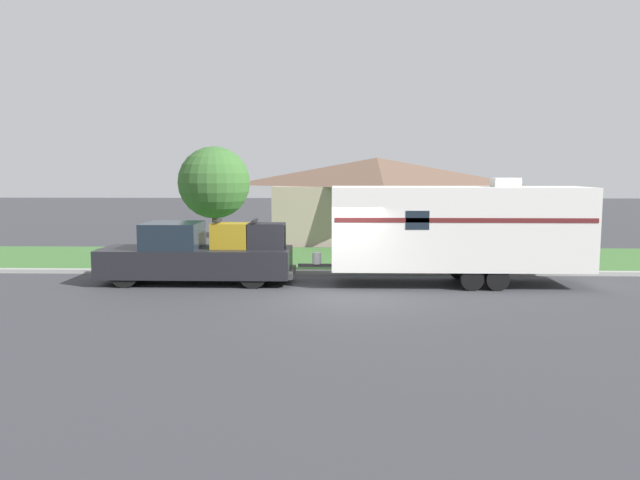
# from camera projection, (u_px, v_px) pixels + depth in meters

# --- Properties ---
(ground_plane) EXTENTS (120.00, 120.00, 0.00)m
(ground_plane) POSITION_uv_depth(u_px,v_px,m) (341.00, 296.00, 17.87)
(ground_plane) COLOR #38383D
(curb_strip) EXTENTS (80.00, 0.30, 0.14)m
(curb_strip) POSITION_uv_depth(u_px,v_px,m) (341.00, 272.00, 21.58)
(curb_strip) COLOR #999993
(curb_strip) RESTS_ON ground_plane
(lawn_strip) EXTENTS (80.00, 7.00, 0.03)m
(lawn_strip) POSITION_uv_depth(u_px,v_px,m) (340.00, 259.00, 25.21)
(lawn_strip) COLOR #3D6B33
(lawn_strip) RESTS_ON ground_plane
(house_across_street) EXTENTS (10.97, 7.96, 4.21)m
(house_across_street) POSITION_uv_depth(u_px,v_px,m) (376.00, 197.00, 32.34)
(house_across_street) COLOR gray
(house_across_street) RESTS_ON ground_plane
(pickup_truck) EXTENTS (6.14, 1.94, 2.05)m
(pickup_truck) POSITION_uv_depth(u_px,v_px,m) (198.00, 255.00, 19.84)
(pickup_truck) COLOR black
(pickup_truck) RESTS_ON ground_plane
(travel_trailer) EXTENTS (8.99, 2.25, 3.36)m
(travel_trailer) POSITION_uv_depth(u_px,v_px,m) (459.00, 228.00, 19.50)
(travel_trailer) COLOR black
(travel_trailer) RESTS_ON ground_plane
(mailbox) EXTENTS (0.48, 0.20, 1.27)m
(mailbox) POSITION_uv_depth(u_px,v_px,m) (274.00, 243.00, 22.51)
(mailbox) COLOR brown
(mailbox) RESTS_ON ground_plane
(tree_in_yard) EXTENTS (2.88, 2.88, 4.53)m
(tree_in_yard) POSITION_uv_depth(u_px,v_px,m) (214.00, 183.00, 24.95)
(tree_in_yard) COLOR brown
(tree_in_yard) RESTS_ON ground_plane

